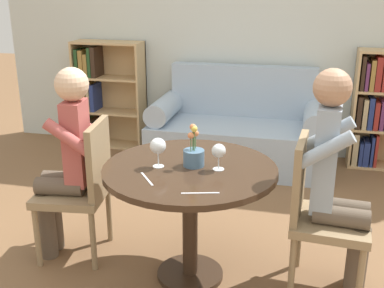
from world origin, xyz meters
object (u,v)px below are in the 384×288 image
flower_vase (194,154)px  person_right (338,181)px  chair_right (318,210)px  couch (238,133)px  bookshelf_left (103,94)px  wine_glass_right (219,151)px  person_left (66,160)px  bookshelf_right (382,110)px  wine_glass_left (158,147)px  chair_left (82,184)px

flower_vase → person_right: bearing=3.1°
chair_right → couch: bearing=25.3°
flower_vase → bookshelf_left: bearing=124.6°
flower_vase → chair_right: bearing=4.3°
couch → wine_glass_right: bearing=-85.2°
chair_right → person_left: size_ratio=0.73×
bookshelf_right → person_left: 3.02m
wine_glass_left → flower_vase: 0.21m
chair_right → wine_glass_left: chair_right is taller
couch → person_right: bearing=-66.9°
couch → chair_left: size_ratio=1.83×
person_left → flower_vase: (0.83, -0.05, 0.13)m
chair_left → wine_glass_left: bearing=69.2°
flower_vase → wine_glass_left: bearing=-162.2°
bookshelf_right → flower_vase: size_ratio=4.51×
couch → chair_right: (0.72, -1.88, 0.18)m
bookshelf_left → bookshelf_right: bearing=-0.1°
wine_glass_right → person_right: bearing=5.7°
bookshelf_left → flower_vase: bookshelf_left is taller
bookshelf_right → person_right: person_right is taller
chair_right → person_left: (-1.53, -0.00, 0.16)m
bookshelf_left → wine_glass_left: size_ratio=6.58×
couch → wine_glass_right: (0.16, -1.96, 0.51)m
bookshelf_left → bookshelf_right: size_ratio=1.00×
chair_right → chair_left: bearing=93.6°
bookshelf_left → person_left: 2.26m
couch → chair_right: 2.02m
person_left → wine_glass_right: (0.97, -0.08, 0.16)m
wine_glass_left → wine_glass_right: bearing=6.6°
couch → wine_glass_left: couch is taller
wine_glass_right → chair_right: bearing=7.7°
chair_left → wine_glass_right: size_ratio=6.01×
person_right → wine_glass_right: size_ratio=8.64×
couch → person_left: size_ratio=1.33×
bookshelf_right → wine_glass_right: (-1.16, -2.22, 0.27)m
bookshelf_left → person_left: person_left is taller
person_left → person_right: size_ratio=0.96×
couch → chair_left: bearing=-111.2°
couch → person_right: person_right is taller
person_right → flower_vase: person_right is taller
bookshelf_left → wine_glass_right: 2.79m
person_right → wine_glass_right: bearing=100.0°
person_right → wine_glass_left: 1.00m
chair_right → person_left: person_left is taller
chair_left → person_right: size_ratio=0.70×
bookshelf_left → chair_left: size_ratio=1.24×
chair_right → wine_glass_right: size_ratio=6.01×
wine_glass_right → flower_vase: flower_vase is taller
person_left → wine_glass_left: 0.67m
wine_glass_right → flower_vase: 0.15m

